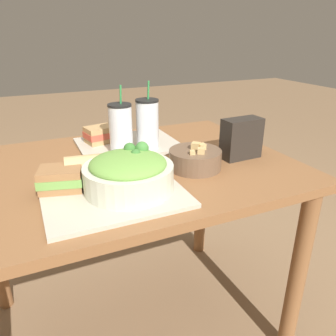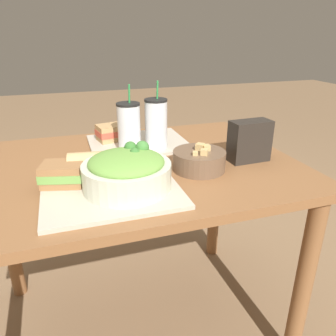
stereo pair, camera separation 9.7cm
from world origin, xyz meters
The scene contains 13 objects.
ground_plane centered at (0.00, 0.00, 0.00)m, with size 12.00×12.00×0.00m, color #846647.
dining_table centered at (0.00, 0.00, 0.63)m, with size 1.13×0.82×0.74m.
tray_near centered at (-0.10, -0.21, 0.75)m, with size 0.38×0.31×0.01m.
tray_far centered at (0.07, 0.19, 0.75)m, with size 0.38×0.31×0.01m.
salad_bowl centered at (-0.06, -0.20, 0.81)m, with size 0.25×0.25×0.12m.
soup_bowl centered at (0.20, -0.12, 0.78)m, with size 0.17×0.17×0.09m.
sandwich_near centered at (-0.23, -0.12, 0.79)m, with size 0.14×0.12×0.06m.
baguette_near centered at (-0.12, -0.09, 0.79)m, with size 0.18×0.10×0.08m.
sandwich_far centered at (-0.03, 0.25, 0.79)m, with size 0.13×0.11×0.06m.
drink_cup_dark centered at (0.02, 0.11, 0.84)m, with size 0.09×0.09×0.24m.
drink_cup_red centered at (0.12, 0.11, 0.84)m, with size 0.09×0.09×0.25m.
chip_bag centered at (0.40, -0.10, 0.81)m, with size 0.15×0.08×0.14m.
napkin_folded centered at (-0.12, -0.01, 0.74)m, with size 0.17×0.14×0.00m.
Camera 1 is at (-0.30, -1.01, 1.17)m, focal length 35.00 mm.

